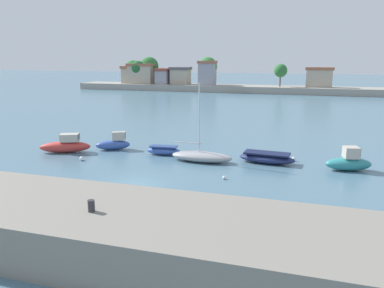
{
  "coord_description": "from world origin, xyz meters",
  "views": [
    {
      "loc": [
        11.92,
        -24.49,
        9.16
      ],
      "look_at": [
        0.96,
        11.12,
        0.71
      ],
      "focal_mm": 36.07,
      "sensor_mm": 36.0,
      "label": 1
    }
  ],
  "objects_px": {
    "moored_boat_1": "(114,144)",
    "mooring_buoy_3": "(224,178)",
    "moored_boat_3": "(201,156)",
    "moored_boat_5": "(349,162)",
    "moored_boat_4": "(267,158)",
    "mooring_bollard": "(91,206)",
    "moored_boat_0": "(66,145)",
    "moored_boat_2": "(164,150)",
    "mooring_buoy_2": "(82,159)",
    "mooring_buoy_1": "(293,159)",
    "mooring_buoy_0": "(358,156)"
  },
  "relations": [
    {
      "from": "mooring_bollard",
      "to": "moored_boat_4",
      "type": "distance_m",
      "value": 19.98
    },
    {
      "from": "moored_boat_4",
      "to": "mooring_buoy_2",
      "type": "distance_m",
      "value": 16.59
    },
    {
      "from": "moored_boat_0",
      "to": "moored_boat_1",
      "type": "distance_m",
      "value": 4.63
    },
    {
      "from": "moored_boat_0",
      "to": "moored_boat_5",
      "type": "xyz_separation_m",
      "value": [
        25.94,
        1.57,
        0.02
      ]
    },
    {
      "from": "mooring_buoy_3",
      "to": "moored_boat_2",
      "type": "bearing_deg",
      "value": 141.43
    },
    {
      "from": "moored_boat_3",
      "to": "mooring_buoy_0",
      "type": "xyz_separation_m",
      "value": [
        13.58,
        5.61,
        -0.34
      ]
    },
    {
      "from": "mooring_buoy_0",
      "to": "mooring_buoy_1",
      "type": "height_order",
      "value": "mooring_buoy_1"
    },
    {
      "from": "mooring_buoy_1",
      "to": "moored_boat_5",
      "type": "bearing_deg",
      "value": -19.41
    },
    {
      "from": "mooring_buoy_2",
      "to": "mooring_buoy_3",
      "type": "height_order",
      "value": "mooring_buoy_2"
    },
    {
      "from": "moored_boat_3",
      "to": "mooring_bollard",
      "type": "bearing_deg",
      "value": -90.15
    },
    {
      "from": "moored_boat_3",
      "to": "moored_boat_5",
      "type": "relative_size",
      "value": 1.76
    },
    {
      "from": "moored_boat_1",
      "to": "moored_boat_2",
      "type": "height_order",
      "value": "moored_boat_1"
    },
    {
      "from": "moored_boat_3",
      "to": "mooring_buoy_0",
      "type": "relative_size",
      "value": 25.78
    },
    {
      "from": "moored_boat_1",
      "to": "moored_boat_3",
      "type": "relative_size",
      "value": 0.5
    },
    {
      "from": "moored_boat_2",
      "to": "moored_boat_3",
      "type": "xyz_separation_m",
      "value": [
        4.12,
        -1.3,
        0.06
      ]
    },
    {
      "from": "moored_boat_3",
      "to": "mooring_buoy_0",
      "type": "bearing_deg",
      "value": 22.95
    },
    {
      "from": "mooring_buoy_2",
      "to": "mooring_bollard",
      "type": "bearing_deg",
      "value": -55.45
    },
    {
      "from": "moored_boat_2",
      "to": "moored_boat_5",
      "type": "bearing_deg",
      "value": -7.44
    },
    {
      "from": "moored_boat_4",
      "to": "mooring_buoy_0",
      "type": "xyz_separation_m",
      "value": [
        7.94,
        4.37,
        -0.32
      ]
    },
    {
      "from": "moored_boat_3",
      "to": "moored_boat_0",
      "type": "bearing_deg",
      "value": -176.78
    },
    {
      "from": "moored_boat_1",
      "to": "mooring_buoy_3",
      "type": "height_order",
      "value": "moored_boat_1"
    },
    {
      "from": "mooring_buoy_1",
      "to": "mooring_buoy_2",
      "type": "xyz_separation_m",
      "value": [
        -18.3,
        -5.4,
        -0.0
      ]
    },
    {
      "from": "moored_boat_4",
      "to": "mooring_buoy_3",
      "type": "xyz_separation_m",
      "value": [
        -2.58,
        -5.66,
        -0.32
      ]
    },
    {
      "from": "moored_boat_2",
      "to": "mooring_buoy_2",
      "type": "xyz_separation_m",
      "value": [
        -6.31,
        -4.2,
        -0.23
      ]
    },
    {
      "from": "moored_boat_2",
      "to": "mooring_buoy_1",
      "type": "xyz_separation_m",
      "value": [
        11.99,
        1.2,
        -0.22
      ]
    },
    {
      "from": "moored_boat_5",
      "to": "mooring_bollard",
      "type": "bearing_deg",
      "value": -137.67
    },
    {
      "from": "moored_boat_4",
      "to": "mooring_buoy_0",
      "type": "height_order",
      "value": "moored_boat_4"
    },
    {
      "from": "moored_boat_2",
      "to": "mooring_buoy_1",
      "type": "bearing_deg",
      "value": -0.43
    },
    {
      "from": "mooring_bollard",
      "to": "mooring_buoy_2",
      "type": "relative_size",
      "value": 1.43
    },
    {
      "from": "moored_boat_3",
      "to": "mooring_buoy_2",
      "type": "xyz_separation_m",
      "value": [
        -10.43,
        -2.9,
        -0.28
      ]
    },
    {
      "from": "moored_boat_3",
      "to": "mooring_buoy_2",
      "type": "distance_m",
      "value": 10.83
    },
    {
      "from": "moored_boat_5",
      "to": "mooring_buoy_2",
      "type": "bearing_deg",
      "value": 175.74
    },
    {
      "from": "moored_boat_1",
      "to": "moored_boat_3",
      "type": "height_order",
      "value": "moored_boat_3"
    },
    {
      "from": "mooring_bollard",
      "to": "moored_boat_0",
      "type": "relative_size",
      "value": 0.11
    },
    {
      "from": "mooring_bollard",
      "to": "mooring_buoy_3",
      "type": "bearing_deg",
      "value": 76.28
    },
    {
      "from": "moored_boat_4",
      "to": "mooring_buoy_3",
      "type": "height_order",
      "value": "moored_boat_4"
    },
    {
      "from": "mooring_buoy_2",
      "to": "mooring_buoy_3",
      "type": "xyz_separation_m",
      "value": [
        13.48,
        -1.52,
        -0.06
      ]
    },
    {
      "from": "mooring_buoy_2",
      "to": "mooring_buoy_0",
      "type": "bearing_deg",
      "value": 19.52
    },
    {
      "from": "moored_boat_4",
      "to": "mooring_bollard",
      "type": "bearing_deg",
      "value": -102.44
    },
    {
      "from": "moored_boat_0",
      "to": "mooring_buoy_3",
      "type": "height_order",
      "value": "moored_boat_0"
    },
    {
      "from": "moored_boat_5",
      "to": "mooring_buoy_1",
      "type": "bearing_deg",
      "value": 146.8
    },
    {
      "from": "mooring_buoy_1",
      "to": "moored_boat_4",
      "type": "bearing_deg",
      "value": -150.65
    },
    {
      "from": "mooring_buoy_1",
      "to": "mooring_buoy_2",
      "type": "relative_size",
      "value": 1.02
    },
    {
      "from": "mooring_bollard",
      "to": "mooring_buoy_0",
      "type": "xyz_separation_m",
      "value": [
        13.78,
        23.36,
        -2.43
      ]
    },
    {
      "from": "mooring_buoy_3",
      "to": "moored_boat_0",
      "type": "bearing_deg",
      "value": 167.22
    },
    {
      "from": "moored_boat_1",
      "to": "mooring_buoy_0",
      "type": "bearing_deg",
      "value": -19.24
    },
    {
      "from": "moored_boat_4",
      "to": "moored_boat_1",
      "type": "bearing_deg",
      "value": -177.32
    },
    {
      "from": "mooring_buoy_1",
      "to": "mooring_buoy_3",
      "type": "xyz_separation_m",
      "value": [
        -4.82,
        -6.92,
        -0.06
      ]
    },
    {
      "from": "moored_boat_2",
      "to": "moored_boat_4",
      "type": "xyz_separation_m",
      "value": [
        9.76,
        -0.06,
        0.04
      ]
    },
    {
      "from": "moored_boat_4",
      "to": "moored_boat_5",
      "type": "relative_size",
      "value": 1.27
    }
  ]
}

